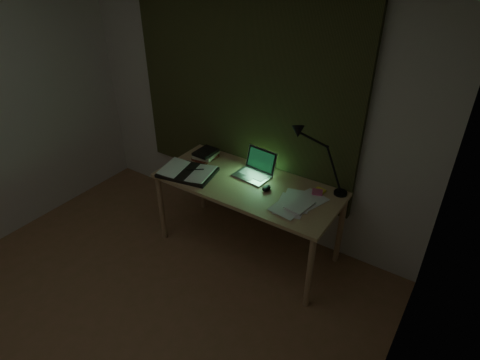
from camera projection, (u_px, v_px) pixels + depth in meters
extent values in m
cube|color=brown|center=(88.00, 357.00, 2.82)|extent=(3.50, 4.00, 0.00)
cube|color=beige|center=(244.00, 102.00, 3.57)|extent=(3.50, 0.00, 2.50)
cube|color=#2C3118|center=(242.00, 81.00, 3.43)|extent=(2.20, 0.06, 2.00)
ellipsoid|color=black|center=(266.00, 188.00, 3.30)|extent=(0.07, 0.11, 0.04)
cube|color=yellow|center=(319.00, 191.00, 3.28)|extent=(0.09, 0.09, 0.02)
cube|color=#D6537E|center=(317.00, 192.00, 3.26)|extent=(0.11, 0.11, 0.02)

